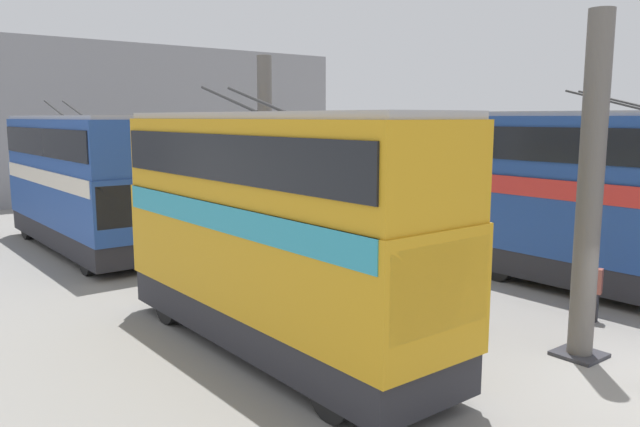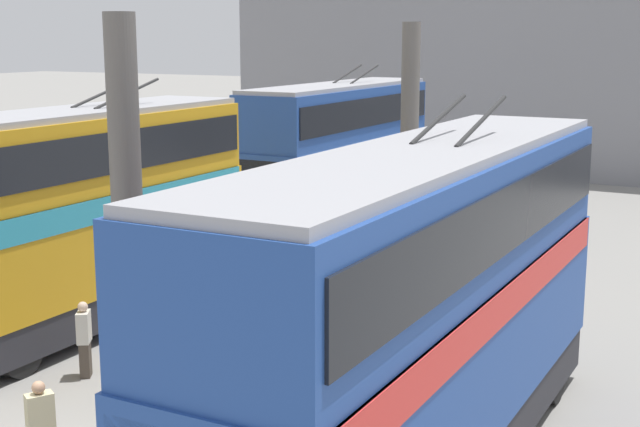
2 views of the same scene
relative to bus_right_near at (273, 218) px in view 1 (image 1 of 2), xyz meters
name	(u,v)px [view 1 (image 1 of 2)]	position (x,y,z in m)	size (l,w,h in m)	color
depot_back_wall	(87,122)	(26.98, -4.93, 1.84)	(0.50, 36.00, 9.58)	gray
support_column_near	(590,195)	(-4.36, -4.93, 0.53)	(0.93, 0.93, 7.21)	#605B56
support_column_far	(265,162)	(7.78, -4.93, 0.53)	(0.93, 0.93, 7.21)	#605B56
bus_right_near	(273,218)	(0.00, 0.00, 0.00)	(9.43, 2.54, 5.80)	black
bus_right_mid	(78,175)	(13.16, 0.00, -0.03)	(10.69, 2.54, 5.75)	black
person_by_right_row	(435,324)	(-2.67, -2.22, -2.12)	(0.48, 0.43, 1.59)	#473D33
person_aisle_midway	(458,289)	(-1.26, -4.65, -2.11)	(0.48, 0.45, 1.60)	#473D33
person_by_left_row	(593,289)	(-3.30, -7.37, -2.14)	(0.47, 0.36, 1.56)	#2D2D33
oil_drum	(320,237)	(7.87, -7.47, -2.52)	(0.61, 0.61, 0.87)	#B28E23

